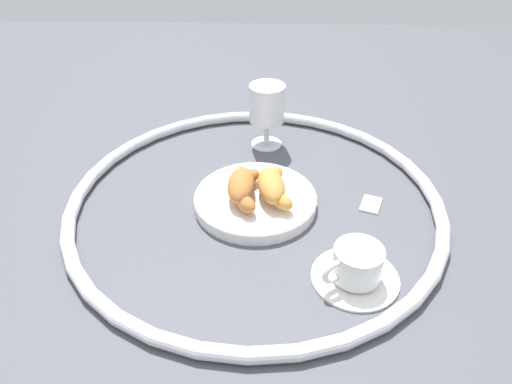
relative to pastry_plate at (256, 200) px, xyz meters
The scene contains 8 objects.
ground_plane 0.01m from the pastry_plate, 86.43° to the right, with size 2.20×2.20×0.00m, color #4C4F56.
table_chrome_rim 0.00m from the pastry_plate, 86.43° to the right, with size 0.69×0.69×0.02m, color silver.
pastry_plate is the anchor object (origin of this frame).
croissant_large 0.04m from the pastry_plate, 83.29° to the right, with size 0.14×0.06×0.04m.
croissant_small 0.04m from the pastry_plate, 96.07° to the left, with size 0.14×0.08×0.04m.
coffee_cup_near 0.24m from the pastry_plate, 40.83° to the left, with size 0.14×0.14×0.06m.
juice_glass_left 0.24m from the pastry_plate, behind, with size 0.08×0.08×0.14m.
sugar_packet 0.21m from the pastry_plate, 91.52° to the left, with size 0.05×0.03×0.01m, color white.
Camera 1 is at (0.70, 0.02, 0.55)m, focal length 33.53 mm.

